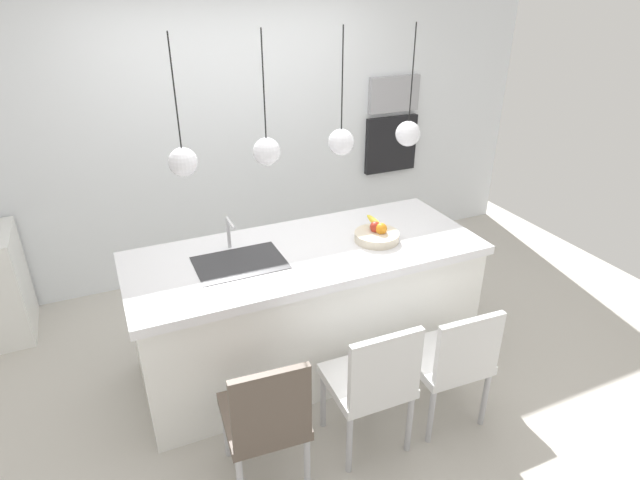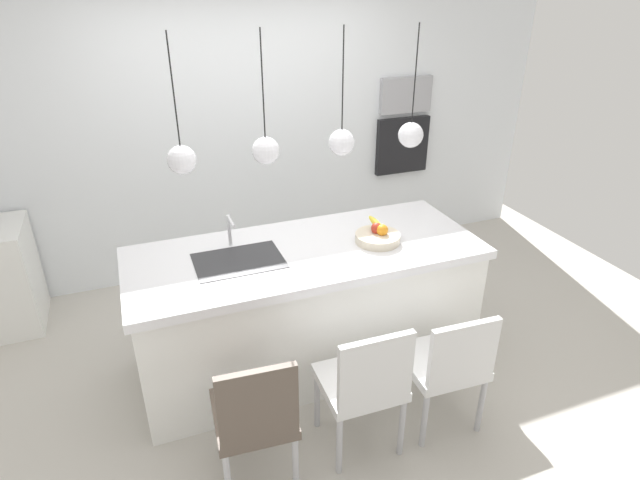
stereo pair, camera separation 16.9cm
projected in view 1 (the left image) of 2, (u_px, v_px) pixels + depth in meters
The scene contains 15 objects.
floor at pixel (308, 358), 3.91m from camera, with size 6.60×6.60×0.00m, color #BCB7AD.
back_wall at pixel (235, 133), 4.68m from camera, with size 6.00×0.10×2.60m, color white.
kitchen_island at pixel (307, 307), 3.70m from camera, with size 2.36×0.95×0.92m.
sink_basin at pixel (240, 264), 3.34m from camera, with size 0.56×0.40×0.02m, color #2D2D30.
faucet at pixel (229, 229), 3.44m from camera, with size 0.02×0.17×0.22m.
fruit_bowl at pixel (377, 235), 3.61m from camera, with size 0.31×0.31×0.16m.
microwave at pixel (393, 94), 5.09m from camera, with size 0.54×0.08×0.34m, color #9E9EA3.
oven at pixel (390, 144), 5.32m from camera, with size 0.56×0.08×0.56m, color black.
chair_near at pixel (266, 417), 2.74m from camera, with size 0.45×0.48×0.89m.
chair_middle at pixel (372, 380), 2.96m from camera, with size 0.46×0.44×0.90m.
chair_far at pixel (451, 358), 3.17m from camera, with size 0.47×0.47×0.85m.
pendant_light_left at pixel (183, 162), 2.92m from camera, with size 0.17×0.17×0.77m.
pendant_light_center_left at pixel (267, 151), 3.10m from camera, with size 0.17×0.17×0.77m.
pendant_light_center_right at pixel (341, 142), 3.27m from camera, with size 0.17×0.17×0.77m.
pendant_light_right at pixel (408, 133), 3.45m from camera, with size 0.17×0.17×0.77m.
Camera 1 is at (-1.18, -2.87, 2.54)m, focal length 29.48 mm.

